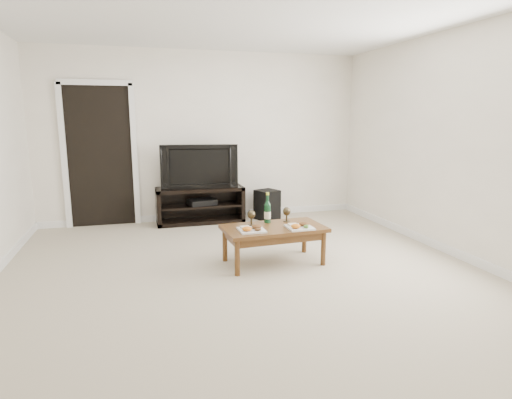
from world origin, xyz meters
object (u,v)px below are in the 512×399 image
(media_console, at_px, (200,205))
(subwoofer, at_px, (267,205))
(television, at_px, (199,166))
(coffee_table, at_px, (273,245))

(media_console, distance_m, subwoofer, 1.06)
(subwoofer, bearing_deg, media_console, 153.56)
(television, bearing_deg, coffee_table, -68.50)
(television, bearing_deg, subwoofer, 3.67)
(subwoofer, bearing_deg, coffee_table, -127.53)
(subwoofer, xyz_separation_m, coffee_table, (-0.54, -2.01, -0.02))
(coffee_table, bearing_deg, television, 103.73)
(media_console, bearing_deg, subwoofer, -4.09)
(television, distance_m, coffee_table, 2.25)
(subwoofer, distance_m, coffee_table, 2.08)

